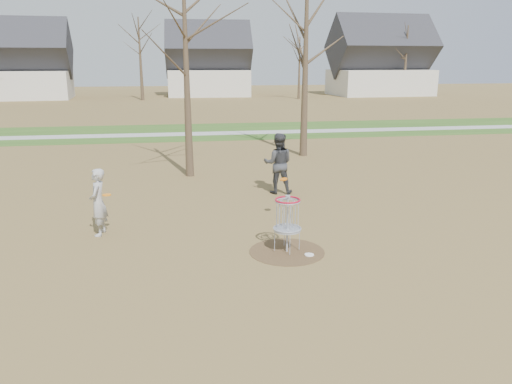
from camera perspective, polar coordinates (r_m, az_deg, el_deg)
ground at (r=11.97m, az=3.54°, el=-6.82°), size 160.00×160.00×0.00m
green_band at (r=32.24m, az=-4.74°, el=6.94°), size 160.00×8.00×0.01m
footpath at (r=31.26m, az=-4.59°, el=6.71°), size 160.00×1.50×0.01m
dirt_circle at (r=11.97m, az=3.54°, el=-6.80°), size 1.80×1.80×0.01m
player_standing at (r=13.44m, az=-17.60°, el=-1.13°), size 0.49×0.69×1.76m
player_throwing at (r=16.91m, az=2.55°, el=3.28°), size 1.14×0.97×2.06m
disc_grounded at (r=11.78m, az=6.10°, el=-7.15°), size 0.22×0.22×0.02m
discs_in_play at (r=13.38m, az=-6.00°, el=0.65°), size 4.94×0.84×0.13m
disc_golf_basket at (r=11.67m, az=3.61°, el=-2.65°), size 0.64×0.64×1.35m
bare_trees at (r=46.84m, az=-4.16°, el=15.95°), size 52.62×44.98×9.00m
houses_row at (r=63.77m, az=-3.20°, el=14.03°), size 56.51×10.01×7.26m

